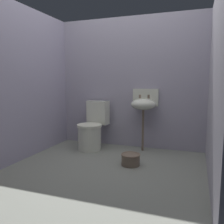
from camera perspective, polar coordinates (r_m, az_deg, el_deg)
ground_plane at (r=3.12m, az=-1.88°, el=-14.29°), size 2.86×2.75×0.08m
wall_back at (r=4.06m, az=4.48°, el=6.97°), size 2.86×0.10×2.16m
wall_left at (r=3.65m, az=-20.52°, el=6.47°), size 0.10×2.55×2.16m
wall_right at (r=2.80m, az=24.21°, el=6.15°), size 0.10×2.55×2.16m
toilet_near_wall at (r=3.95m, az=-4.79°, el=-4.18°), size 0.43×0.62×0.78m
sink at (r=3.80m, az=7.63°, el=1.94°), size 0.42×0.35×0.99m
bucket at (r=3.23m, az=4.50°, el=-11.26°), size 0.26×0.26×0.15m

